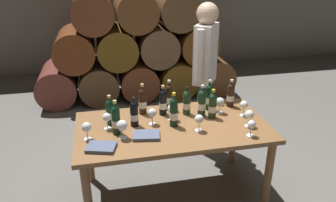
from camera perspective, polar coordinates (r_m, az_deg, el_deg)
ground_plane at (r=3.37m, az=0.74°, el=-15.71°), size 14.00×14.00×0.00m
barrel_stack at (r=5.35m, az=-5.46°, el=8.66°), size 3.12×0.90×1.69m
dining_table at (r=2.98m, az=0.81°, el=-5.76°), size 1.70×0.90×0.76m
wine_bottle_0 at (r=3.09m, az=-0.88°, el=-0.18°), size 0.07×0.07×0.29m
wine_bottle_1 at (r=2.96m, az=-9.97°, el=-1.81°), size 0.07×0.07×0.28m
wine_bottle_2 at (r=2.90m, az=-5.86°, el=-2.16°), size 0.07×0.07×0.27m
wine_bottle_3 at (r=3.20m, az=0.17°, el=0.75°), size 0.07×0.07×0.30m
wine_bottle_4 at (r=3.21m, az=7.11°, el=0.73°), size 0.07×0.07×0.30m
wine_bottle_5 at (r=2.79m, az=-8.98°, el=-3.18°), size 0.07×0.07×0.30m
wine_bottle_6 at (r=3.07m, az=5.85°, el=-0.31°), size 0.07×0.07×0.31m
wine_bottle_7 at (r=3.06m, az=7.72°, el=-0.75°), size 0.07×0.07×0.28m
wine_bottle_8 at (r=2.87m, az=1.00°, el=-1.89°), size 0.07×0.07×0.32m
wine_bottle_9 at (r=3.32m, az=10.77°, el=1.07°), size 0.07×0.07×0.28m
wine_bottle_10 at (r=3.11m, az=-4.42°, el=-0.00°), size 0.07×0.07×0.30m
wine_bottle_11 at (r=3.10m, az=3.25°, el=-0.22°), size 0.07×0.07×0.28m
wine_glass_0 at (r=2.92m, az=-2.75°, el=-2.13°), size 0.08×0.08×0.15m
wine_glass_1 at (r=2.82m, az=5.39°, el=-3.21°), size 0.08×0.08×0.15m
wine_glass_2 at (r=2.81m, az=14.21°, el=-4.05°), size 0.07×0.07×0.14m
wine_glass_3 at (r=2.75m, az=-13.88°, el=-4.48°), size 0.08×0.08×0.15m
wine_glass_4 at (r=2.96m, az=13.85°, el=-2.38°), size 0.08×0.08×0.16m
wine_glass_5 at (r=2.98m, az=0.70°, el=-1.39°), size 0.09×0.09×0.16m
wine_glass_6 at (r=3.15m, az=12.99°, el=-0.71°), size 0.08×0.08×0.15m
wine_glass_7 at (r=2.88m, az=-10.52°, el=-2.87°), size 0.08×0.08×0.15m
wine_glass_8 at (r=3.16m, az=8.97°, el=-0.21°), size 0.08×0.08×0.16m
wine_glass_9 at (r=2.71m, az=-7.93°, el=-4.25°), size 0.09×0.09×0.16m
tasting_notebook at (r=2.76m, az=-3.76°, el=-5.95°), size 0.24×0.19×0.03m
leather_ledger at (r=2.65m, az=-11.45°, el=-7.83°), size 0.26×0.22×0.03m
sommelier_presenting at (r=3.63m, az=6.42°, el=6.07°), size 0.33×0.42×1.72m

